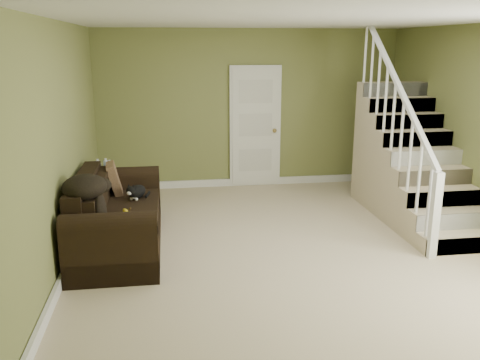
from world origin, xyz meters
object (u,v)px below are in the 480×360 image
object	(u,v)px
sofa	(115,220)
side_table	(107,195)
banana	(126,212)
cat	(137,192)

from	to	relation	value
sofa	side_table	distance (m)	1.23
sofa	side_table	world-z (taller)	sofa
side_table	banana	distance (m)	1.50
cat	banana	bearing A→B (deg)	-75.06
banana	cat	bearing A→B (deg)	65.51
cat	sofa	bearing A→B (deg)	-98.65
sofa	cat	world-z (taller)	sofa
side_table	cat	bearing A→B (deg)	-60.17
side_table	cat	world-z (taller)	side_table
side_table	banana	world-z (taller)	side_table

